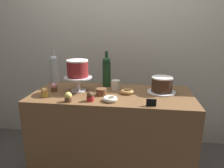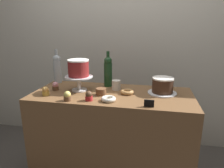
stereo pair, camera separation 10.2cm
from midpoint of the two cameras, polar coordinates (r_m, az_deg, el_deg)
back_wall at (r=2.50m, az=1.55°, el=12.61°), size 6.00×0.05×2.60m
display_counter at (r=1.91m, az=-1.59°, el=-15.51°), size 1.33×0.59×0.90m
cake_stand_pedestal at (r=1.77m, az=-11.01°, el=0.73°), size 0.24×0.24×0.13m
white_layer_cake at (r=1.75m, az=-11.20°, el=4.27°), size 0.18×0.18×0.14m
silver_serving_platter at (r=1.77m, az=11.96°, el=-2.18°), size 0.24×0.24×0.01m
chocolate_round_cake at (r=1.75m, az=12.09°, el=-0.06°), size 0.17×0.17×0.13m
wine_bottle_green at (r=1.88m, az=-3.07°, el=3.64°), size 0.08×0.08×0.33m
wine_bottle_clear at (r=2.07m, az=-17.14°, el=4.06°), size 0.08×0.08×0.33m
cupcake_strawberry at (r=1.84m, az=-17.36°, el=-0.88°), size 0.06×0.06×0.07m
cupcake_caramel at (r=1.72m, az=-19.82°, el=-2.27°), size 0.06×0.06×0.07m
cupcake_lemon at (r=1.56m, az=-13.88°, el=-3.58°), size 0.06×0.06×0.07m
cupcake_chocolate at (r=1.54m, az=-7.97°, el=-3.49°), size 0.06×0.06×0.07m
donut_sugar at (r=1.54m, az=-2.47°, el=-4.21°), size 0.11×0.11×0.03m
donut_maple at (r=1.70m, az=2.52°, el=-2.15°), size 0.11×0.11×0.03m
cookie_stack at (r=1.67m, az=-4.73°, el=-2.21°), size 0.08×0.08×0.05m
price_sign_chalkboard at (r=1.46m, az=8.90°, el=-5.13°), size 0.07×0.01×0.05m
coffee_cup_ceramic at (r=1.80m, az=-0.62°, el=-0.28°), size 0.08×0.08×0.08m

